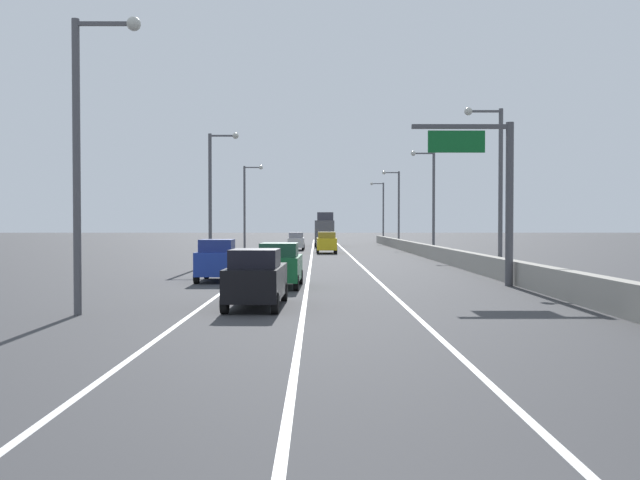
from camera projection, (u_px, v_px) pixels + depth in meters
name	position (u px, v px, depth m)	size (l,w,h in m)	color
ground_plane	(332.00, 253.00, 68.04)	(320.00, 320.00, 0.00)	#38383A
lane_stripe_left	(271.00, 257.00, 59.01)	(0.16, 130.00, 0.00)	silver
lane_stripe_center	(311.00, 257.00, 59.03)	(0.16, 130.00, 0.00)	silver
lane_stripe_right	(352.00, 257.00, 59.05)	(0.16, 130.00, 0.00)	silver
jersey_barrier_right	(463.00, 260.00, 44.07)	(0.60, 120.00, 1.10)	#9E998E
overhead_sign_gantry	(494.00, 183.00, 31.31)	(4.68, 0.36, 7.50)	#47474C
lamp_post_right_second	(496.00, 178.00, 37.64)	(2.14, 0.44, 9.26)	#4C4C51
lamp_post_right_third	(431.00, 195.00, 59.95)	(2.14, 0.44, 9.26)	#4C4C51
lamp_post_right_fourth	(397.00, 203.00, 82.26)	(2.14, 0.44, 9.26)	#4C4C51
lamp_post_right_fifth	(381.00, 208.00, 104.58)	(2.14, 0.44, 9.26)	#4C4C51
lamp_post_left_near	(85.00, 143.00, 21.23)	(2.14, 0.44, 9.26)	#4C4C51
lamp_post_left_mid	(214.00, 188.00, 48.00)	(2.14, 0.44, 9.26)	#4C4C51
lamp_post_left_far	(247.00, 201.00, 74.78)	(2.14, 0.44, 9.26)	#4C4C51
car_black_0	(256.00, 278.00, 23.31)	(1.95, 4.63, 2.00)	black
car_silver_1	(296.00, 241.00, 74.77)	(1.78, 4.64, 1.95)	#B7B7BC
car_yellow_2	(327.00, 243.00, 66.83)	(2.00, 4.29, 2.09)	gold
car_green_3	(280.00, 265.00, 30.68)	(2.00, 4.28, 2.00)	#196033
car_blue_4	(218.00, 260.00, 34.07)	(1.90, 4.07, 2.09)	#1E389E
box_truck	(325.00, 230.00, 88.84)	(2.72, 9.33, 4.41)	#4C4C51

